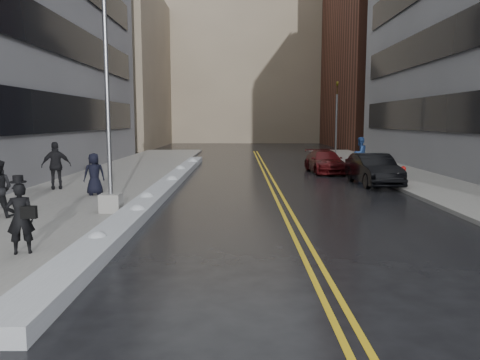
{
  "coord_description": "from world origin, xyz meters",
  "views": [
    {
      "loc": [
        0.89,
        -13.0,
        3.1
      ],
      "look_at": [
        0.9,
        1.19,
        1.3
      ],
      "focal_mm": 35.0,
      "sensor_mm": 36.0,
      "label": 1
    }
  ],
  "objects_px": {
    "lamppost": "(109,139)",
    "pedestrian_d": "(56,166)",
    "pedestrian_c": "(94,174)",
    "traffic_signal": "(336,117)",
    "car_maroon": "(325,162)",
    "fire_hydrant": "(403,173)",
    "pedestrian_fedora": "(20,218)",
    "car_black": "(373,170)",
    "pedestrian_east": "(360,153)"
  },
  "relations": [
    {
      "from": "pedestrian_c",
      "to": "pedestrian_d",
      "type": "relative_size",
      "value": 0.82
    },
    {
      "from": "lamppost",
      "to": "pedestrian_d",
      "type": "height_order",
      "value": "lamppost"
    },
    {
      "from": "pedestrian_c",
      "to": "traffic_signal",
      "type": "bearing_deg",
      "value": -151.96
    },
    {
      "from": "pedestrian_east",
      "to": "car_black",
      "type": "xyz_separation_m",
      "value": [
        -0.83,
        -5.83,
        -0.38
      ]
    },
    {
      "from": "car_maroon",
      "to": "lamppost",
      "type": "bearing_deg",
      "value": -128.88
    },
    {
      "from": "lamppost",
      "to": "pedestrian_c",
      "type": "distance_m",
      "value": 4.18
    },
    {
      "from": "fire_hydrant",
      "to": "pedestrian_fedora",
      "type": "xyz_separation_m",
      "value": [
        -12.98,
        -12.82,
        0.4
      ]
    },
    {
      "from": "pedestrian_east",
      "to": "pedestrian_fedora",
      "type": "bearing_deg",
      "value": 22.73
    },
    {
      "from": "pedestrian_d",
      "to": "pedestrian_fedora",
      "type": "bearing_deg",
      "value": 85.36
    },
    {
      "from": "lamppost",
      "to": "traffic_signal",
      "type": "bearing_deg",
      "value": 61.79
    },
    {
      "from": "lamppost",
      "to": "pedestrian_fedora",
      "type": "height_order",
      "value": "lamppost"
    },
    {
      "from": "fire_hydrant",
      "to": "car_maroon",
      "type": "relative_size",
      "value": 0.16
    },
    {
      "from": "fire_hydrant",
      "to": "car_black",
      "type": "bearing_deg",
      "value": -162.49
    },
    {
      "from": "traffic_signal",
      "to": "pedestrian_east",
      "type": "distance_m",
      "value": 8.98
    },
    {
      "from": "pedestrian_fedora",
      "to": "car_black",
      "type": "bearing_deg",
      "value": -153.75
    },
    {
      "from": "fire_hydrant",
      "to": "pedestrian_c",
      "type": "relative_size",
      "value": 0.43
    },
    {
      "from": "traffic_signal",
      "to": "car_maroon",
      "type": "xyz_separation_m",
      "value": [
        -2.46,
        -8.94,
        -2.74
      ]
    },
    {
      "from": "traffic_signal",
      "to": "pedestrian_fedora",
      "type": "bearing_deg",
      "value": -114.95
    },
    {
      "from": "lamppost",
      "to": "pedestrian_d",
      "type": "bearing_deg",
      "value": 126.24
    },
    {
      "from": "pedestrian_d",
      "to": "car_maroon",
      "type": "distance_m",
      "value": 15.31
    },
    {
      "from": "pedestrian_east",
      "to": "pedestrian_c",
      "type": "bearing_deg",
      "value": 3.33
    },
    {
      "from": "fire_hydrant",
      "to": "pedestrian_d",
      "type": "bearing_deg",
      "value": -169.71
    },
    {
      "from": "traffic_signal",
      "to": "pedestrian_c",
      "type": "distance_m",
      "value": 22.96
    },
    {
      "from": "traffic_signal",
      "to": "car_black",
      "type": "xyz_separation_m",
      "value": [
        -1.13,
        -14.51,
        -2.64
      ]
    },
    {
      "from": "pedestrian_east",
      "to": "car_maroon",
      "type": "height_order",
      "value": "pedestrian_east"
    },
    {
      "from": "pedestrian_c",
      "to": "car_maroon",
      "type": "height_order",
      "value": "pedestrian_c"
    },
    {
      "from": "pedestrian_c",
      "to": "pedestrian_east",
      "type": "bearing_deg",
      "value": -169.24
    },
    {
      "from": "pedestrian_fedora",
      "to": "car_black",
      "type": "height_order",
      "value": "pedestrian_fedora"
    },
    {
      "from": "traffic_signal",
      "to": "pedestrian_d",
      "type": "distance_m",
      "value": 23.07
    },
    {
      "from": "fire_hydrant",
      "to": "pedestrian_c",
      "type": "height_order",
      "value": "pedestrian_c"
    },
    {
      "from": "traffic_signal",
      "to": "pedestrian_east",
      "type": "relative_size",
      "value": 3.04
    },
    {
      "from": "fire_hydrant",
      "to": "car_black",
      "type": "relative_size",
      "value": 0.16
    },
    {
      "from": "traffic_signal",
      "to": "pedestrian_c",
      "type": "height_order",
      "value": "traffic_signal"
    },
    {
      "from": "lamppost",
      "to": "car_maroon",
      "type": "height_order",
      "value": "lamppost"
    },
    {
      "from": "car_black",
      "to": "car_maroon",
      "type": "distance_m",
      "value": 5.73
    },
    {
      "from": "pedestrian_fedora",
      "to": "car_black",
      "type": "relative_size",
      "value": 0.35
    },
    {
      "from": "pedestrian_c",
      "to": "car_black",
      "type": "bearing_deg",
      "value": 171.88
    },
    {
      "from": "lamppost",
      "to": "pedestrian_c",
      "type": "relative_size",
      "value": 4.54
    },
    {
      "from": "fire_hydrant",
      "to": "traffic_signal",
      "type": "xyz_separation_m",
      "value": [
        -0.5,
        14.0,
        2.85
      ]
    },
    {
      "from": "pedestrian_c",
      "to": "pedestrian_d",
      "type": "xyz_separation_m",
      "value": [
        -2.11,
        1.56,
        0.19
      ]
    },
    {
      "from": "lamppost",
      "to": "pedestrian_fedora",
      "type": "bearing_deg",
      "value": -98.02
    },
    {
      "from": "pedestrian_east",
      "to": "car_maroon",
      "type": "xyz_separation_m",
      "value": [
        -2.16,
        -0.26,
        -0.47
      ]
    },
    {
      "from": "pedestrian_fedora",
      "to": "pedestrian_east",
      "type": "xyz_separation_m",
      "value": [
        12.18,
        18.14,
        0.19
      ]
    },
    {
      "from": "fire_hydrant",
      "to": "pedestrian_east",
      "type": "distance_m",
      "value": 5.41
    },
    {
      "from": "fire_hydrant",
      "to": "pedestrian_fedora",
      "type": "distance_m",
      "value": 18.25
    },
    {
      "from": "pedestrian_east",
      "to": "fire_hydrant",
      "type": "bearing_deg",
      "value": 65.17
    },
    {
      "from": "pedestrian_fedora",
      "to": "car_black",
      "type": "xyz_separation_m",
      "value": [
        11.35,
        12.31,
        -0.19
      ]
    },
    {
      "from": "pedestrian_east",
      "to": "car_maroon",
      "type": "relative_size",
      "value": 0.43
    },
    {
      "from": "pedestrian_d",
      "to": "car_maroon",
      "type": "bearing_deg",
      "value": -170.36
    },
    {
      "from": "pedestrian_c",
      "to": "fire_hydrant",
      "type": "bearing_deg",
      "value": 171.84
    }
  ]
}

